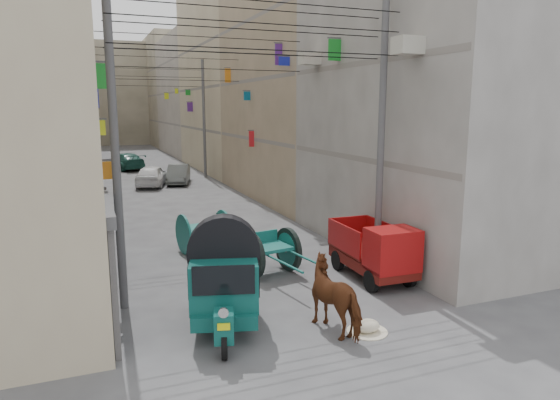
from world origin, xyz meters
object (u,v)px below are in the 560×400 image
auto_rickshaw (224,278)px  distant_car_grey (178,174)px  horse (338,296)px  distant_car_green (125,161)px  tonga_cart (271,251)px  mini_truck (378,254)px  feed_sack (367,326)px  distant_car_white (152,175)px  second_cart (204,230)px

auto_rickshaw → distant_car_grey: 22.00m
auto_rickshaw → horse: size_ratio=1.56×
distant_car_green → horse: bearing=75.0°
tonga_cart → mini_truck: size_ratio=1.01×
horse → distant_car_green: horse is taller
feed_sack → distant_car_white: bearing=94.1°
auto_rickshaw → second_cart: 6.22m
tonga_cart → feed_sack: size_ratio=5.46×
tonga_cart → distant_car_grey: tonga_cart is taller
tonga_cart → horse: size_ratio=1.66×
horse → distant_car_green: size_ratio=0.41×
mini_truck → second_cart: 6.17m
mini_truck → distant_car_white: mini_truck is taller
horse → distant_car_white: (-1.10, 22.31, -0.11)m
distant_car_white → distant_car_grey: size_ratio=1.07×
feed_sack → distant_car_white: distant_car_white is taller
distant_car_white → auto_rickshaw: bearing=104.6°
mini_truck → feed_sack: size_ratio=5.41×
auto_rickshaw → distant_car_green: auto_rickshaw is taller
second_cart → distant_car_grey: size_ratio=0.47×
feed_sack → horse: (-0.53, 0.37, 0.64)m
second_cart → mini_truck: bearing=-61.3°
feed_sack → distant_car_white: (-1.64, 22.68, 0.53)m
tonga_cart → distant_car_grey: size_ratio=0.83×
mini_truck → second_cart: bearing=129.8°
distant_car_white → horse: bearing=110.6°
mini_truck → distant_car_green: bearing=100.0°
tonga_cart → horse: 4.03m
tonga_cart → mini_truck: 3.10m
auto_rickshaw → second_cart: (0.95, 6.14, -0.43)m
auto_rickshaw → horse: (2.30, -0.99, -0.37)m
second_cart → distant_car_white: bearing=79.3°
mini_truck → horse: 3.39m
horse → distant_car_grey: horse is taller
tonga_cart → distant_car_grey: 18.77m
distant_car_green → feed_sack: bearing=76.0°
tonga_cart → feed_sack: 4.47m
second_cart → horse: 7.25m
tonga_cart → distant_car_white: bearing=83.4°
auto_rickshaw → mini_truck: (4.79, 1.30, -0.34)m
tonga_cart → distant_car_green: (-1.91, 27.58, -0.04)m
auto_rickshaw → mini_truck: 4.98m
second_cart → horse: (1.35, -7.12, 0.06)m
distant_car_grey → feed_sack: bearing=-75.0°
feed_sack → distant_car_white: size_ratio=0.14×
mini_truck → distant_car_grey: size_ratio=0.83×
distant_car_grey → distant_car_white: bearing=-149.2°
distant_car_green → distant_car_grey: bearing=87.9°
second_cart → feed_sack: bearing=-85.7°
horse → distant_car_white: bearing=-100.5°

